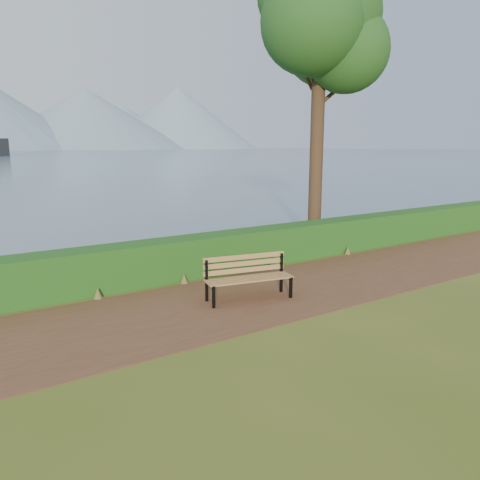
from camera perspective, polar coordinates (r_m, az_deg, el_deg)
ground at (r=10.38m, az=3.86°, el=-7.04°), size 140.00×140.00×0.00m
path at (r=10.61m, az=2.87°, el=-6.60°), size 40.00×3.40×0.01m
hedge at (r=12.33m, az=-3.46°, el=-1.64°), size 32.00×0.85×1.00m
bench at (r=10.16m, az=0.91°, el=-4.19°), size 1.97×0.93×0.95m
tree at (r=16.44m, az=9.83°, el=24.74°), size 4.65×4.09×9.56m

